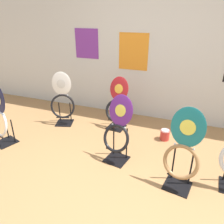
# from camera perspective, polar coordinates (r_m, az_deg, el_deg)

# --- Properties ---
(ground_plane) EXTENTS (14.00, 14.00, 0.00)m
(ground_plane) POSITION_cam_1_polar(r_m,az_deg,el_deg) (2.42, -0.58, -23.04)
(ground_plane) COLOR #A37547
(wall_back) EXTENTS (8.00, 0.07, 2.60)m
(wall_back) POSITION_cam_1_polar(r_m,az_deg,el_deg) (3.81, 12.25, 16.75)
(wall_back) COLOR silver
(wall_back) RESTS_ON ground_plane
(toilet_seat_display_teal_sax) EXTENTS (0.40, 0.32, 0.93)m
(toilet_seat_display_teal_sax) POSITION_cam_1_polar(r_m,az_deg,el_deg) (2.45, 18.00, -10.16)
(toilet_seat_display_teal_sax) COLOR black
(toilet_seat_display_teal_sax) RESTS_ON ground_plane
(toilet_seat_display_crimson_swirl) EXTENTS (0.39, 0.33, 0.86)m
(toilet_seat_display_crimson_swirl) POSITION_cam_1_polar(r_m,az_deg,el_deg) (3.57, 1.32, 1.88)
(toilet_seat_display_crimson_swirl) COLOR black
(toilet_seat_display_crimson_swirl) RESTS_ON ground_plane
(toilet_seat_display_white_plain) EXTENTS (0.44, 0.35, 0.91)m
(toilet_seat_display_white_plain) POSITION_cam_1_polar(r_m,az_deg,el_deg) (3.78, -12.82, 2.92)
(toilet_seat_display_white_plain) COLOR black
(toilet_seat_display_white_plain) RESTS_ON ground_plane
(toilet_seat_display_purple_note) EXTENTS (0.39, 0.34, 0.88)m
(toilet_seat_display_purple_note) POSITION_cam_1_polar(r_m,az_deg,el_deg) (2.76, 1.51, -5.06)
(toilet_seat_display_purple_note) COLOR black
(toilet_seat_display_purple_note) RESTS_ON ground_plane
(toilet_seat_display_navy_moon) EXTENTS (0.39, 0.35, 0.88)m
(toilet_seat_display_navy_moon) POSITION_cam_1_polar(r_m,az_deg,el_deg) (3.51, -27.03, -1.61)
(toilet_seat_display_navy_moon) COLOR black
(toilet_seat_display_navy_moon) RESTS_ON ground_plane
(paint_can) EXTENTS (0.14, 0.14, 0.17)m
(paint_can) POSITION_cam_1_polar(r_m,az_deg,el_deg) (3.45, 13.64, -5.70)
(paint_can) COLOR red
(paint_can) RESTS_ON ground_plane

